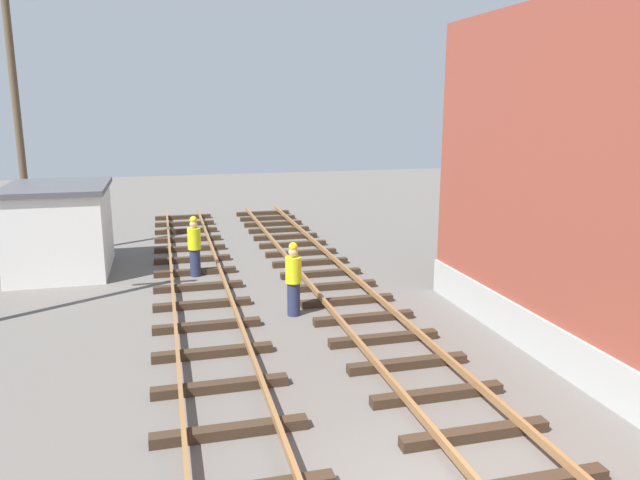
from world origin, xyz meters
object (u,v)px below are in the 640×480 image
track_worker_foreground (195,247)px  control_hut (60,229)px  track_worker_distant (293,279)px  utility_pole_far (18,121)px

track_worker_foreground → control_hut: bearing=158.7°
control_hut → track_worker_distant: 8.49m
control_hut → track_worker_distant: control_hut is taller
track_worker_foreground → track_worker_distant: bearing=-62.9°
track_worker_distant → utility_pole_far: bearing=133.7°
control_hut → track_worker_distant: size_ratio=2.03×
utility_pole_far → track_worker_foreground: 7.37m
track_worker_foreground → track_worker_distant: 4.77m
control_hut → utility_pole_far: bearing=122.7°
utility_pole_far → track_worker_foreground: bearing=-34.0°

